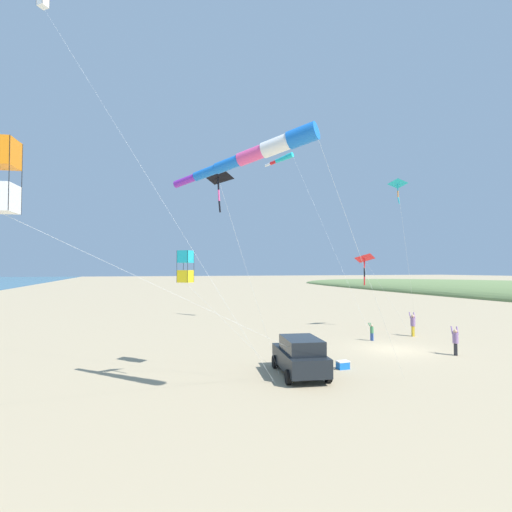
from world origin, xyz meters
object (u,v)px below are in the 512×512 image
at_px(kite_delta_small_distant, 398,185).
at_px(kite_windsock_yellow_midlevel, 283,159).
at_px(parked_car, 300,356).
at_px(person_child_green_jacket, 455,340).
at_px(person_child_grey_jacket, 372,331).
at_px(person_adult_flyer, 413,323).
at_px(kite_box_orange_high_right, 185,267).
at_px(kite_box_teal_far_right, 0,176).
at_px(kite_windsock_blue_topmost, 259,152).
at_px(kite_delta_long_streamer_left, 364,259).
at_px(kite_delta_red_high_left, 218,178).
at_px(cooler_box, 343,365).

bearing_deg(kite_delta_small_distant, kite_windsock_yellow_midlevel, 98.41).
bearing_deg(parked_car, kite_windsock_yellow_midlevel, 69.36).
distance_m(person_child_green_jacket, person_child_grey_jacket, 5.98).
distance_m(parked_car, person_adult_flyer, 14.88).
bearing_deg(kite_box_orange_high_right, kite_box_teal_far_right, -133.15).
height_order(kite_windsock_blue_topmost, kite_windsock_yellow_midlevel, kite_windsock_yellow_midlevel).
bearing_deg(person_child_grey_jacket, kite_delta_long_streamer_left, 59.34).
bearing_deg(kite_delta_red_high_left, person_child_grey_jacket, 30.52).
distance_m(person_child_grey_jacket, kite_windsock_yellow_midlevel, 19.22).
bearing_deg(kite_windsock_blue_topmost, kite_delta_small_distant, 29.69).
height_order(cooler_box, kite_windsock_yellow_midlevel, kite_windsock_yellow_midlevel).
distance_m(person_child_green_jacket, kite_delta_long_streamer_left, 12.79).
bearing_deg(kite_windsock_yellow_midlevel, cooler_box, -103.29).
xyz_separation_m(kite_box_orange_high_right, kite_box_teal_far_right, (-6.56, -7.00, 2.62)).
bearing_deg(cooler_box, person_adult_flyer, 33.19).
xyz_separation_m(person_adult_flyer, person_child_grey_jacket, (-4.14, -0.55, -0.30)).
height_order(person_child_green_jacket, kite_delta_red_high_left, kite_delta_red_high_left).
bearing_deg(kite_box_orange_high_right, kite_delta_red_high_left, -80.55).
height_order(kite_windsock_blue_topmost, kite_box_teal_far_right, kite_windsock_blue_topmost).
relative_size(kite_delta_red_high_left, kite_delta_small_distant, 0.85).
bearing_deg(kite_windsock_blue_topmost, cooler_box, 32.00).
xyz_separation_m(person_adult_flyer, kite_windsock_yellow_midlevel, (-6.28, 10.71, 15.13)).
xyz_separation_m(kite_delta_red_high_left, kite_delta_small_distant, (13.25, 4.80, 1.65)).
distance_m(kite_delta_small_distant, kite_delta_long_streamer_left, 10.59).
bearing_deg(kite_windsock_blue_topmost, parked_car, 45.21).
bearing_deg(person_child_green_jacket, person_adult_flyer, 69.56).
distance_m(person_adult_flyer, kite_windsock_yellow_midlevel, 19.58).
distance_m(cooler_box, kite_box_teal_far_right, 16.77).
bearing_deg(kite_delta_small_distant, kite_delta_red_high_left, -160.07).
relative_size(kite_box_orange_high_right, kite_box_teal_far_right, 0.43).
xyz_separation_m(kite_box_teal_far_right, kite_delta_long_streamer_left, (24.02, 16.46, -1.78)).
distance_m(kite_windsock_blue_topmost, kite_delta_small_distant, 14.00).
distance_m(person_adult_flyer, kite_delta_long_streamer_left, 7.42).
distance_m(kite_windsock_yellow_midlevel, kite_delta_long_streamer_left, 12.68).
relative_size(parked_car, kite_box_orange_high_right, 0.75).
xyz_separation_m(person_adult_flyer, kite_delta_small_distant, (-4.17, -3.58, 9.68)).
xyz_separation_m(kite_windsock_blue_topmost, kite_delta_small_distant, (12.13, 6.92, 1.04)).
bearing_deg(kite_box_teal_far_right, kite_delta_red_high_left, 20.82).
bearing_deg(person_child_green_jacket, kite_delta_small_distant, 124.63).
height_order(kite_box_orange_high_right, kite_delta_long_streamer_left, kite_delta_long_streamer_left).
xyz_separation_m(cooler_box, kite_delta_red_high_left, (-6.99, -1.56, 8.81)).
relative_size(kite_delta_red_high_left, kite_windsock_yellow_midlevel, 0.56).
xyz_separation_m(kite_windsock_blue_topmost, kite_delta_long_streamer_left, (15.64, 15.81, -3.51)).
bearing_deg(kite_box_orange_high_right, person_child_green_jacket, -7.60).
height_order(person_child_grey_jacket, kite_windsock_yellow_midlevel, kite_windsock_yellow_midlevel).
height_order(kite_box_teal_far_right, kite_delta_long_streamer_left, kite_box_teal_far_right).
bearing_deg(kite_windsock_yellow_midlevel, person_adult_flyer, -59.60).
height_order(person_adult_flyer, person_child_green_jacket, person_adult_flyer).
bearing_deg(kite_windsock_blue_topmost, kite_delta_long_streamer_left, 45.31).
height_order(kite_box_orange_high_right, kite_windsock_yellow_midlevel, kite_windsock_yellow_midlevel).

